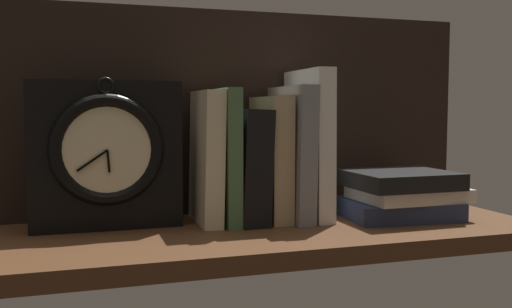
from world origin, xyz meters
The scene contains 10 objects.
ground_plane centered at (0.00, 0.00, -1.25)cm, with size 80.91×28.99×2.50cm, color #4C2D19.
back_panel centered at (0.00, 13.90, 16.65)cm, with size 80.91×1.20×33.29cm, color black.
book_cream_twain centered at (-7.69, 5.60, 9.94)cm, with size 2.81×12.03×19.87cm, color beige.
book_green_romantic centered at (-4.92, 5.60, 10.12)cm, with size 2.12×13.24×20.24cm, color #476B44.
book_black_skeptic centered at (-1.47, 5.60, 8.57)cm, with size 4.19×13.72×17.14cm, color black.
book_tan_shortstories centered at (2.54, 5.60, 9.54)cm, with size 3.22×12.45×19.07cm, color tan.
book_gray_chess centered at (5.82, 5.60, 10.34)cm, with size 2.75×15.39×20.69cm, color gray.
book_white_catcher centered at (8.89, 5.60, 11.66)cm, with size 2.78×14.53×23.33cm, color silver.
framed_clock centered at (-22.19, 5.99, 10.79)cm, with size 21.18×6.55×21.60cm.
book_stack_side centered at (22.48, 0.37, 3.67)cm, with size 18.71×14.72×7.44cm.
Camera 1 is at (-26.34, -77.12, 17.16)cm, focal length 39.70 mm.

